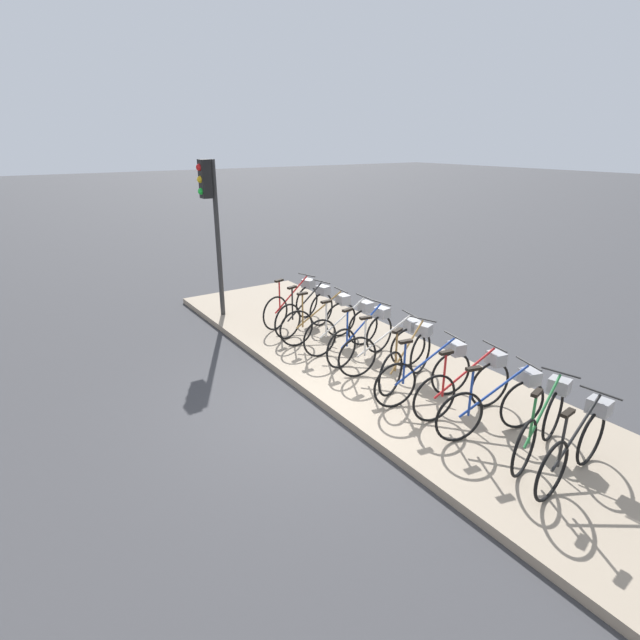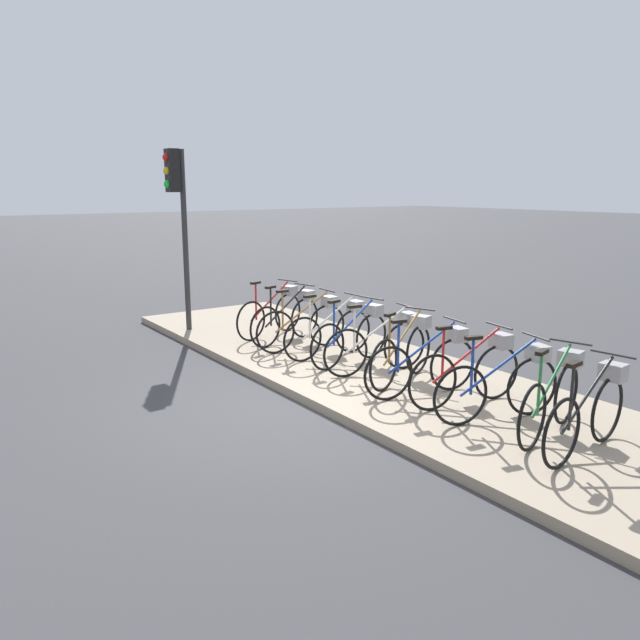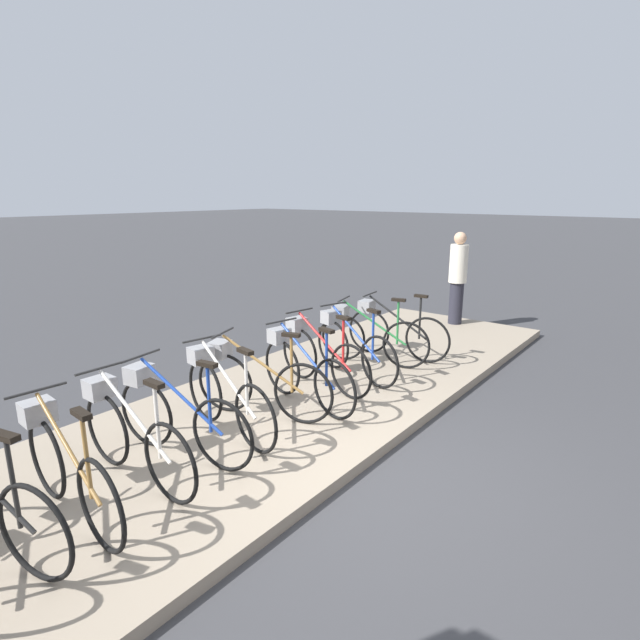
{
  "view_description": "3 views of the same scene",
  "coord_description": "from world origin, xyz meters",
  "px_view_note": "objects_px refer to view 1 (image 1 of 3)",
  "views": [
    {
      "loc": [
        5.4,
        -3.65,
        3.77
      ],
      "look_at": [
        -1.32,
        0.83,
        0.84
      ],
      "focal_mm": 28.0,
      "sensor_mm": 36.0,
      "label": 1
    },
    {
      "loc": [
        6.3,
        -4.2,
        2.75
      ],
      "look_at": [
        -0.61,
        0.66,
        0.93
      ],
      "focal_mm": 35.0,
      "sensor_mm": 36.0,
      "label": 2
    },
    {
      "loc": [
        -3.46,
        -2.33,
        2.59
      ],
      "look_at": [
        1.15,
        1.32,
        1.09
      ],
      "focal_mm": 28.0,
      "sensor_mm": 36.0,
      "label": 3
    }
  ],
  "objects_px": {
    "parked_bicycle_8": "(469,384)",
    "parked_bicycle_9": "(498,403)",
    "parked_bicycle_3": "(346,327)",
    "parked_bicycle_1": "(308,310)",
    "parked_bicycle_0": "(295,302)",
    "parked_bicycle_5": "(388,346)",
    "traffic_light": "(210,206)",
    "parked_bicycle_2": "(323,318)",
    "parked_bicycle_10": "(543,421)",
    "parked_bicycle_11": "(578,443)",
    "parked_bicycle_4": "(365,335)",
    "parked_bicycle_6": "(409,356)",
    "parked_bicycle_7": "(429,372)"
  },
  "relations": [
    {
      "from": "parked_bicycle_8",
      "to": "parked_bicycle_9",
      "type": "relative_size",
      "value": 1.02
    },
    {
      "from": "parked_bicycle_3",
      "to": "parked_bicycle_8",
      "type": "bearing_deg",
      "value": 1.58
    },
    {
      "from": "parked_bicycle_1",
      "to": "parked_bicycle_3",
      "type": "height_order",
      "value": "same"
    },
    {
      "from": "parked_bicycle_0",
      "to": "parked_bicycle_3",
      "type": "distance_m",
      "value": 1.77
    },
    {
      "from": "parked_bicycle_5",
      "to": "traffic_light",
      "type": "distance_m",
      "value": 4.78
    },
    {
      "from": "parked_bicycle_2",
      "to": "parked_bicycle_5",
      "type": "xyz_separation_m",
      "value": [
        1.71,
        0.14,
        0.0
      ]
    },
    {
      "from": "parked_bicycle_1",
      "to": "parked_bicycle_3",
      "type": "bearing_deg",
      "value": 2.77
    },
    {
      "from": "parked_bicycle_0",
      "to": "parked_bicycle_10",
      "type": "relative_size",
      "value": 0.99
    },
    {
      "from": "parked_bicycle_0",
      "to": "parked_bicycle_11",
      "type": "distance_m",
      "value": 6.18
    },
    {
      "from": "parked_bicycle_2",
      "to": "parked_bicycle_4",
      "type": "height_order",
      "value": "same"
    },
    {
      "from": "parked_bicycle_5",
      "to": "parked_bicycle_0",
      "type": "bearing_deg",
      "value": -178.55
    },
    {
      "from": "parked_bicycle_0",
      "to": "parked_bicycle_4",
      "type": "relative_size",
      "value": 0.97
    },
    {
      "from": "parked_bicycle_2",
      "to": "parked_bicycle_9",
      "type": "distance_m",
      "value": 3.94
    },
    {
      "from": "parked_bicycle_0",
      "to": "parked_bicycle_11",
      "type": "xyz_separation_m",
      "value": [
        6.18,
        -0.02,
        0.0
      ]
    },
    {
      "from": "parked_bicycle_6",
      "to": "parked_bicycle_2",
      "type": "bearing_deg",
      "value": -175.96
    },
    {
      "from": "parked_bicycle_1",
      "to": "parked_bicycle_8",
      "type": "xyz_separation_m",
      "value": [
        3.95,
        0.13,
        0.0
      ]
    },
    {
      "from": "parked_bicycle_0",
      "to": "parked_bicycle_11",
      "type": "height_order",
      "value": "same"
    },
    {
      "from": "parked_bicycle_2",
      "to": "parked_bicycle_3",
      "type": "distance_m",
      "value": 0.61
    },
    {
      "from": "parked_bicycle_1",
      "to": "parked_bicycle_3",
      "type": "relative_size",
      "value": 0.97
    },
    {
      "from": "parked_bicycle_1",
      "to": "parked_bicycle_4",
      "type": "xyz_separation_m",
      "value": [
        1.69,
        0.09,
        0.0
      ]
    },
    {
      "from": "parked_bicycle_3",
      "to": "parked_bicycle_8",
      "type": "distance_m",
      "value": 2.76
    },
    {
      "from": "parked_bicycle_7",
      "to": "parked_bicycle_9",
      "type": "distance_m",
      "value": 1.14
    },
    {
      "from": "parked_bicycle_2",
      "to": "parked_bicycle_8",
      "type": "distance_m",
      "value": 3.37
    },
    {
      "from": "parked_bicycle_9",
      "to": "parked_bicycle_0",
      "type": "bearing_deg",
      "value": -179.96
    },
    {
      "from": "parked_bicycle_0",
      "to": "parked_bicycle_6",
      "type": "height_order",
      "value": "same"
    },
    {
      "from": "parked_bicycle_6",
      "to": "parked_bicycle_9",
      "type": "xyz_separation_m",
      "value": [
        1.74,
        -0.09,
        0.0
      ]
    },
    {
      "from": "parked_bicycle_9",
      "to": "traffic_light",
      "type": "relative_size",
      "value": 0.5
    },
    {
      "from": "parked_bicycle_8",
      "to": "parked_bicycle_3",
      "type": "bearing_deg",
      "value": -178.42
    },
    {
      "from": "parked_bicycle_0",
      "to": "traffic_light",
      "type": "relative_size",
      "value": 0.49
    },
    {
      "from": "parked_bicycle_9",
      "to": "parked_bicycle_11",
      "type": "distance_m",
      "value": 1.08
    },
    {
      "from": "parked_bicycle_5",
      "to": "parked_bicycle_6",
      "type": "distance_m",
      "value": 0.48
    },
    {
      "from": "parked_bicycle_0",
      "to": "parked_bicycle_8",
      "type": "height_order",
      "value": "same"
    },
    {
      "from": "parked_bicycle_2",
      "to": "parked_bicycle_6",
      "type": "height_order",
      "value": "same"
    },
    {
      "from": "parked_bicycle_10",
      "to": "traffic_light",
      "type": "bearing_deg",
      "value": -169.67
    },
    {
      "from": "parked_bicycle_2",
      "to": "parked_bicycle_9",
      "type": "xyz_separation_m",
      "value": [
        3.94,
        0.07,
        0.0
      ]
    },
    {
      "from": "parked_bicycle_11",
      "to": "parked_bicycle_3",
      "type": "bearing_deg",
      "value": 179.4
    },
    {
      "from": "parked_bicycle_3",
      "to": "parked_bicycle_7",
      "type": "bearing_deg",
      "value": -2.92
    },
    {
      "from": "parked_bicycle_2",
      "to": "parked_bicycle_11",
      "type": "xyz_separation_m",
      "value": [
        5.01,
        0.05,
        0.0
      ]
    },
    {
      "from": "parked_bicycle_0",
      "to": "parked_bicycle_5",
      "type": "height_order",
      "value": "same"
    },
    {
      "from": "parked_bicycle_0",
      "to": "traffic_light",
      "type": "bearing_deg",
      "value": -138.14
    },
    {
      "from": "parked_bicycle_3",
      "to": "parked_bicycle_5",
      "type": "xyz_separation_m",
      "value": [
        1.1,
        0.04,
        0.0
      ]
    },
    {
      "from": "parked_bicycle_1",
      "to": "parked_bicycle_2",
      "type": "bearing_deg",
      "value": -3.69
    },
    {
      "from": "parked_bicycle_3",
      "to": "parked_bicycle_4",
      "type": "bearing_deg",
      "value": 3.96
    },
    {
      "from": "parked_bicycle_4",
      "to": "parked_bicycle_0",
      "type": "bearing_deg",
      "value": -178.38
    },
    {
      "from": "parked_bicycle_5",
      "to": "parked_bicycle_10",
      "type": "height_order",
      "value": "same"
    },
    {
      "from": "parked_bicycle_3",
      "to": "parked_bicycle_8",
      "type": "xyz_separation_m",
      "value": [
        2.76,
        0.08,
        0.0
      ]
    },
    {
      "from": "parked_bicycle_2",
      "to": "parked_bicycle_9",
      "type": "height_order",
      "value": "same"
    },
    {
      "from": "parked_bicycle_0",
      "to": "parked_bicycle_9",
      "type": "distance_m",
      "value": 5.1
    },
    {
      "from": "parked_bicycle_3",
      "to": "parked_bicycle_11",
      "type": "relative_size",
      "value": 1.0
    },
    {
      "from": "parked_bicycle_0",
      "to": "parked_bicycle_11",
      "type": "bearing_deg",
      "value": -0.15
    }
  ]
}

